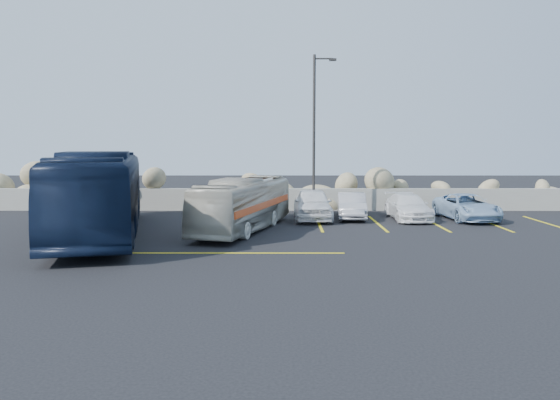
{
  "coord_description": "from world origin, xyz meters",
  "views": [
    {
      "loc": [
        0.9,
        -17.78,
        3.66
      ],
      "look_at": [
        0.83,
        4.0,
        1.4
      ],
      "focal_mm": 35.0,
      "sensor_mm": 36.0,
      "label": 1
    }
  ],
  "objects_px": {
    "car_c": "(408,207)",
    "car_d": "(467,207)",
    "vintage_bus": "(244,204)",
    "car_b": "(352,206)",
    "lamppost": "(315,131)",
    "tour_coach": "(99,194)",
    "car_a": "(312,204)"
  },
  "relations": [
    {
      "from": "car_b",
      "to": "car_a",
      "type": "bearing_deg",
      "value": -165.45
    },
    {
      "from": "car_b",
      "to": "car_d",
      "type": "distance_m",
      "value": 5.51
    },
    {
      "from": "car_b",
      "to": "car_c",
      "type": "relative_size",
      "value": 0.91
    },
    {
      "from": "car_b",
      "to": "lamppost",
      "type": "bearing_deg",
      "value": 161.46
    },
    {
      "from": "car_c",
      "to": "car_d",
      "type": "relative_size",
      "value": 0.94
    },
    {
      "from": "vintage_bus",
      "to": "car_c",
      "type": "distance_m",
      "value": 8.46
    },
    {
      "from": "car_a",
      "to": "car_b",
      "type": "bearing_deg",
      "value": 9.66
    },
    {
      "from": "car_a",
      "to": "car_d",
      "type": "bearing_deg",
      "value": -0.6
    },
    {
      "from": "vintage_bus",
      "to": "tour_coach",
      "type": "bearing_deg",
      "value": -151.03
    },
    {
      "from": "car_d",
      "to": "car_c",
      "type": "bearing_deg",
      "value": 173.11
    },
    {
      "from": "lamppost",
      "to": "car_c",
      "type": "height_order",
      "value": "lamppost"
    },
    {
      "from": "lamppost",
      "to": "car_c",
      "type": "bearing_deg",
      "value": -13.25
    },
    {
      "from": "tour_coach",
      "to": "car_a",
      "type": "bearing_deg",
      "value": 14.91
    },
    {
      "from": "vintage_bus",
      "to": "car_d",
      "type": "xyz_separation_m",
      "value": [
        10.53,
        3.29,
        -0.49
      ]
    },
    {
      "from": "car_d",
      "to": "lamppost",
      "type": "bearing_deg",
      "value": 166.18
    },
    {
      "from": "car_b",
      "to": "car_d",
      "type": "xyz_separation_m",
      "value": [
        5.5,
        -0.39,
        -0.01
      ]
    },
    {
      "from": "vintage_bus",
      "to": "car_b",
      "type": "xyz_separation_m",
      "value": [
        5.04,
        3.68,
        -0.49
      ]
    },
    {
      "from": "vintage_bus",
      "to": "car_b",
      "type": "relative_size",
      "value": 2.11
    },
    {
      "from": "lamppost",
      "to": "car_d",
      "type": "relative_size",
      "value": 1.8
    },
    {
      "from": "tour_coach",
      "to": "car_a",
      "type": "relative_size",
      "value": 2.74
    },
    {
      "from": "lamppost",
      "to": "car_b",
      "type": "xyz_separation_m",
      "value": [
        1.77,
        -0.76,
        -3.67
      ]
    },
    {
      "from": "car_c",
      "to": "car_d",
      "type": "height_order",
      "value": "car_d"
    },
    {
      "from": "car_c",
      "to": "lamppost",
      "type": "bearing_deg",
      "value": 165.55
    },
    {
      "from": "car_a",
      "to": "car_b",
      "type": "height_order",
      "value": "car_a"
    },
    {
      "from": "lamppost",
      "to": "vintage_bus",
      "type": "bearing_deg",
      "value": -126.34
    },
    {
      "from": "lamppost",
      "to": "car_b",
      "type": "relative_size",
      "value": 2.12
    },
    {
      "from": "car_a",
      "to": "lamppost",
      "type": "bearing_deg",
      "value": 80.87
    },
    {
      "from": "tour_coach",
      "to": "car_b",
      "type": "xyz_separation_m",
      "value": [
        10.66,
        5.02,
        -1.05
      ]
    },
    {
      "from": "car_a",
      "to": "vintage_bus",
      "type": "bearing_deg",
      "value": -132.94
    },
    {
      "from": "car_a",
      "to": "car_b",
      "type": "relative_size",
      "value": 1.16
    },
    {
      "from": "vintage_bus",
      "to": "car_a",
      "type": "xyz_separation_m",
      "value": [
        3.09,
        3.34,
        -0.36
      ]
    },
    {
      "from": "vintage_bus",
      "to": "car_a",
      "type": "distance_m",
      "value": 4.57
    }
  ]
}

